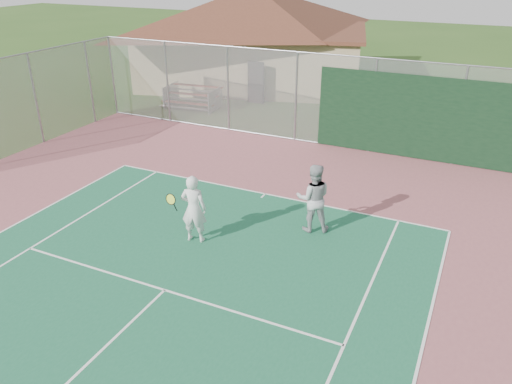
# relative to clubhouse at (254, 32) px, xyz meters

# --- Properties ---
(back_fence) EXTENTS (20.08, 0.11, 3.53)m
(back_fence) POSITION_rel_clubhouse_xyz_m (8.89, -8.42, -1.17)
(back_fence) COLOR gray
(back_fence) RESTS_ON ground
(side_fence_left) EXTENTS (0.08, 9.00, 3.50)m
(side_fence_left) POSITION_rel_clubhouse_xyz_m (-3.21, -12.90, -1.09)
(side_fence_left) COLOR gray
(side_fence_left) RESTS_ON ground
(clubhouse) EXTENTS (14.70, 11.60, 5.59)m
(clubhouse) POSITION_rel_clubhouse_xyz_m (0.00, 0.00, 0.00)
(clubhouse) COLOR tan
(clubhouse) RESTS_ON ground
(bleachers) EXTENTS (2.74, 1.78, 0.99)m
(bleachers) POSITION_rel_clubhouse_xyz_m (-0.51, -5.99, -2.32)
(bleachers) COLOR #953922
(bleachers) RESTS_ON ground
(player_white_front) EXTENTS (1.01, 0.66, 1.83)m
(player_white_front) POSITION_rel_clubhouse_xyz_m (6.27, -16.85, -1.92)
(player_white_front) COLOR silver
(player_white_front) RESTS_ON ground
(player_grey_back) EXTENTS (1.13, 1.03, 1.90)m
(player_grey_back) POSITION_rel_clubhouse_xyz_m (8.85, -15.02, -1.89)
(player_grey_back) COLOR #A3A5A8
(player_grey_back) RESTS_ON ground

